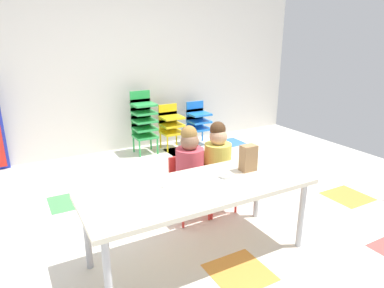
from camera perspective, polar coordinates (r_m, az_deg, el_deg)
The scene contains 12 objects.
ground_plane at distance 3.40m, azimuth -1.23°, elevation -12.39°, with size 6.59×4.80×0.02m.
back_wall at distance 5.20m, azimuth -14.12°, elevation 12.82°, with size 6.59×0.10×2.60m, color beige.
craft_table at distance 2.61m, azimuth 1.29°, elevation -8.10°, with size 1.76×0.68×0.62m.
seated_child_near_camera at distance 3.16m, azimuth -0.46°, elevation -3.43°, with size 0.32×0.32×0.92m.
seated_child_middle_seat at distance 3.31m, azimuth 4.24°, elevation -2.49°, with size 0.32×0.31×0.92m.
kid_chair_green_stack at distance 5.09m, azimuth -8.13°, elevation 4.15°, with size 0.32×0.30×0.92m.
kid_chair_yellow_stack at distance 5.29m, azimuth -3.58°, elevation 3.45°, with size 0.32×0.30×0.68m.
kid_chair_blue_stack at distance 5.50m, azimuth 0.98°, elevation 4.05°, with size 0.32×0.30×0.68m.
paper_bag_brown at distance 2.87m, azimuth 9.38°, elevation -2.32°, with size 0.13×0.09×0.22m, color #9E754C.
paper_plate_near_edge at distance 2.73m, azimuth 5.56°, elevation -5.58°, with size 0.18×0.18×0.01m, color white.
paper_plate_center_table at distance 2.62m, azimuth -3.70°, elevation -6.56°, with size 0.18×0.18×0.01m, color white.
donut_powdered_on_plate at distance 2.72m, azimuth 5.57°, elevation -5.20°, with size 0.11×0.11×0.03m, color white.
Camera 1 is at (-1.35, -2.61, 1.70)m, focal length 31.96 mm.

